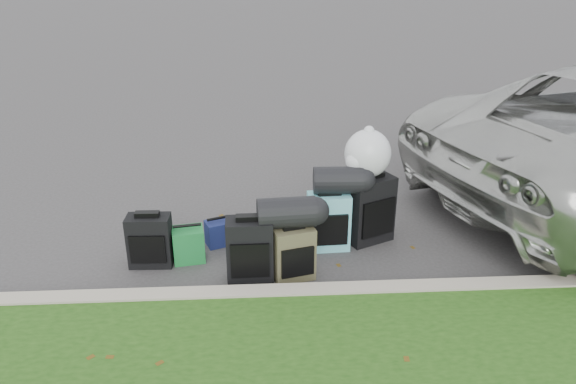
{
  "coord_description": "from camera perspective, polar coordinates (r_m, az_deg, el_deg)",
  "views": [
    {
      "loc": [
        -0.41,
        -5.15,
        2.89
      ],
      "look_at": [
        -0.1,
        0.2,
        0.55
      ],
      "focal_mm": 35.0,
      "sensor_mm": 36.0,
      "label": 1
    }
  ],
  "objects": [
    {
      "name": "ground",
      "position": [
        5.92,
        1.08,
        -5.64
      ],
      "size": [
        120.0,
        120.0,
        0.0
      ],
      "primitive_type": "plane",
      "color": "#383535",
      "rests_on": "ground"
    },
    {
      "name": "curb",
      "position": [
        5.03,
        1.95,
        -10.44
      ],
      "size": [
        120.0,
        0.18,
        0.15
      ],
      "primitive_type": "cube",
      "color": "#9E937F",
      "rests_on": "ground"
    },
    {
      "name": "suitcase_small_black",
      "position": [
        5.66,
        -13.85,
        -4.83
      ],
      "size": [
        0.43,
        0.24,
        0.52
      ],
      "primitive_type": "cube",
      "rotation": [
        0.0,
        0.0,
        -0.03
      ],
      "color": "black",
      "rests_on": "ground"
    },
    {
      "name": "suitcase_large_black_left",
      "position": [
        5.25,
        -3.9,
        -5.9
      ],
      "size": [
        0.43,
        0.27,
        0.62
      ],
      "primitive_type": "cube",
      "rotation": [
        0.0,
        0.0,
        0.02
      ],
      "color": "black",
      "rests_on": "ground"
    },
    {
      "name": "suitcase_olive",
      "position": [
        5.29,
        0.53,
        -6.23
      ],
      "size": [
        0.43,
        0.33,
        0.52
      ],
      "primitive_type": "cube",
      "rotation": [
        0.0,
        0.0,
        0.26
      ],
      "color": "#403D27",
      "rests_on": "ground"
    },
    {
      "name": "suitcase_teal",
      "position": [
        5.8,
        4.14,
        -3.0
      ],
      "size": [
        0.44,
        0.28,
        0.61
      ],
      "primitive_type": "cube",
      "rotation": [
        0.0,
        0.0,
        0.06
      ],
      "color": "#54A2B3",
      "rests_on": "ground"
    },
    {
      "name": "suitcase_large_black_right",
      "position": [
        5.98,
        8.28,
        -1.74
      ],
      "size": [
        0.56,
        0.47,
        0.72
      ],
      "primitive_type": "cube",
      "rotation": [
        0.0,
        0.0,
        0.45
      ],
      "color": "black",
      "rests_on": "ground"
    },
    {
      "name": "tote_green",
      "position": [
        5.7,
        -10.07,
        -5.28
      ],
      "size": [
        0.34,
        0.29,
        0.34
      ],
      "primitive_type": "cube",
      "rotation": [
        0.0,
        0.0,
        0.17
      ],
      "color": "#1B7A34",
      "rests_on": "ground"
    },
    {
      "name": "tote_navy",
      "position": [
        5.96,
        -7.1,
        -4.16
      ],
      "size": [
        0.3,
        0.27,
        0.27
      ],
      "primitive_type": "cube",
      "rotation": [
        0.0,
        0.0,
        0.37
      ],
      "color": "#171F51",
      "rests_on": "ground"
    },
    {
      "name": "duffel_left",
      "position": [
        5.13,
        -0.15,
        -2.11
      ],
      "size": [
        0.55,
        0.33,
        0.29
      ],
      "primitive_type": "cylinder",
      "rotation": [
        0.0,
        1.57,
        0.07
      ],
      "color": "black",
      "rests_on": "suitcase_olive"
    },
    {
      "name": "duffel_right",
      "position": [
        5.66,
        5.12,
        1.2
      ],
      "size": [
        0.51,
        0.29,
        0.28
      ],
      "primitive_type": "cylinder",
      "rotation": [
        0.0,
        1.57,
        -0.03
      ],
      "color": "black",
      "rests_on": "suitcase_teal"
    },
    {
      "name": "trash_bag",
      "position": [
        5.8,
        8.1,
        3.88
      ],
      "size": [
        0.48,
        0.48,
        0.48
      ],
      "primitive_type": "sphere",
      "color": "white",
      "rests_on": "suitcase_large_black_right"
    }
  ]
}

